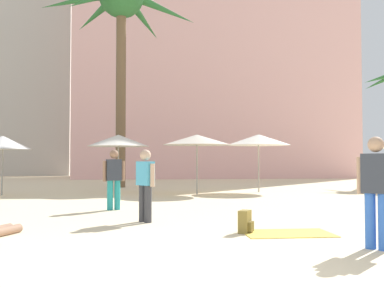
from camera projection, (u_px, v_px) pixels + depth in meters
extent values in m
plane|color=beige|center=(222.00, 274.00, 5.37)|extent=(120.00, 120.00, 0.00)
cube|color=beige|center=(212.00, 62.00, 37.82)|extent=(21.74, 9.04, 19.20)
cube|color=#BCB7AD|center=(14.00, 41.00, 45.74)|extent=(13.16, 11.76, 26.91)
cylinder|color=brown|center=(121.00, 90.00, 22.89)|extent=(0.50, 0.50, 9.83)
cone|color=#2D6B33|center=(164.00, 10.00, 23.65)|extent=(3.50, 1.09, 1.60)
cone|color=#2D6B33|center=(143.00, 20.00, 25.04)|extent=(2.18, 3.20, 1.80)
cone|color=#2D6B33|center=(96.00, 15.00, 24.59)|extent=(2.64, 2.98, 1.51)
cone|color=#2D6B33|center=(76.00, 1.00, 22.54)|extent=(3.52, 0.93, 1.46)
cone|color=#2D6B33|center=(379.00, 83.00, 25.85)|extent=(1.05, 1.99, 0.79)
cone|color=#2D6B33|center=(379.00, 78.00, 24.31)|extent=(2.04, 0.67, 0.87)
cylinder|color=gray|center=(259.00, 163.00, 19.23)|extent=(0.06, 0.06, 2.47)
cone|color=white|center=(258.00, 140.00, 19.27)|extent=(2.72, 2.72, 0.46)
cylinder|color=gray|center=(197.00, 164.00, 18.01)|extent=(0.06, 0.06, 2.39)
cone|color=beige|center=(197.00, 140.00, 18.05)|extent=(2.74, 2.74, 0.42)
cylinder|color=gray|center=(118.00, 164.00, 18.70)|extent=(0.06, 0.06, 2.42)
cone|color=white|center=(118.00, 141.00, 18.73)|extent=(2.57, 2.57, 0.49)
cylinder|color=gray|center=(2.00, 165.00, 17.54)|extent=(0.06, 0.06, 2.32)
cone|color=white|center=(3.00, 142.00, 17.57)|extent=(2.21, 2.21, 0.53)
cube|color=#F4CC4C|center=(288.00, 233.00, 8.30)|extent=(1.61, 1.01, 0.01)
cube|color=olive|center=(245.00, 222.00, 8.39)|extent=(0.30, 0.35, 0.42)
cube|color=brown|center=(251.00, 227.00, 8.34)|extent=(0.16, 0.21, 0.18)
cylinder|color=#936B51|center=(3.00, 231.00, 8.06)|extent=(0.47, 0.87, 0.16)
cylinder|color=#3D3D42|center=(143.00, 203.00, 9.94)|extent=(0.22, 0.22, 0.80)
cylinder|color=#3D3D42|center=(148.00, 204.00, 9.79)|extent=(0.22, 0.22, 0.80)
cube|color=#4CB2DB|center=(145.00, 173.00, 9.89)|extent=(0.42, 0.45, 0.53)
sphere|color=#D1A889|center=(145.00, 155.00, 9.91)|extent=(0.34, 0.34, 0.24)
cylinder|color=#D1A889|center=(139.00, 175.00, 10.07)|extent=(0.14, 0.14, 0.50)
cylinder|color=#D1A889|center=(152.00, 175.00, 9.71)|extent=(0.14, 0.14, 0.50)
cylinder|color=blue|center=(370.00, 221.00, 6.91)|extent=(0.23, 0.23, 0.85)
cylinder|color=blue|center=(384.00, 222.00, 6.77)|extent=(0.23, 0.23, 0.85)
cube|color=#333842|center=(376.00, 173.00, 6.87)|extent=(0.43, 0.45, 0.60)
sphere|color=tan|center=(376.00, 144.00, 6.88)|extent=(0.34, 0.34, 0.24)
cylinder|color=tan|center=(360.00, 175.00, 7.03)|extent=(0.14, 0.14, 0.57)
cylinder|color=teal|center=(117.00, 195.00, 12.36)|extent=(0.19, 0.19, 0.80)
cylinder|color=teal|center=(110.00, 195.00, 12.29)|extent=(0.19, 0.19, 0.80)
cube|color=#333842|center=(114.00, 170.00, 12.35)|extent=(0.44, 0.30, 0.58)
sphere|color=#936B51|center=(114.00, 154.00, 12.37)|extent=(0.29, 0.29, 0.24)
cylinder|color=#936B51|center=(123.00, 171.00, 12.43)|extent=(0.12, 0.12, 0.55)
cylinder|color=#936B51|center=(105.00, 171.00, 12.27)|extent=(0.12, 0.12, 0.55)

